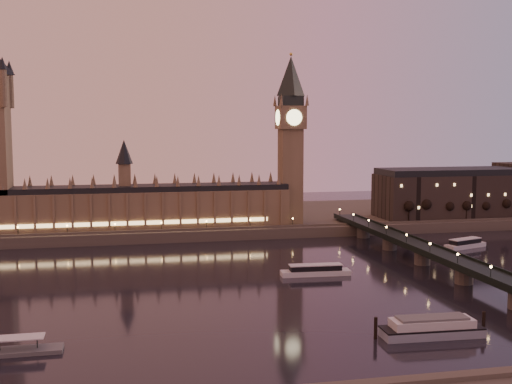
% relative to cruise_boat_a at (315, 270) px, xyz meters
% --- Properties ---
extents(ground, '(700.00, 700.00, 0.00)m').
position_rel_cruise_boat_a_xyz_m(ground, '(-35.43, -8.44, -2.18)').
color(ground, black).
rests_on(ground, ground).
extents(far_embankment, '(560.00, 130.00, 6.00)m').
position_rel_cruise_boat_a_xyz_m(far_embankment, '(-5.43, 156.56, 0.82)').
color(far_embankment, '#423D35').
rests_on(far_embankment, ground).
extents(palace_of_westminster, '(180.00, 26.62, 52.00)m').
position_rel_cruise_boat_a_xyz_m(palace_of_westminster, '(-75.56, 112.55, 19.52)').
color(palace_of_westminster, brown).
rests_on(palace_of_westminster, ground).
extents(big_ben, '(17.68, 17.68, 104.00)m').
position_rel_cruise_boat_a_xyz_m(big_ben, '(18.56, 112.55, 61.77)').
color(big_ben, brown).
rests_on(big_ben, ground).
extents(westminster_bridge, '(13.20, 260.00, 15.30)m').
position_rel_cruise_boat_a_xyz_m(westminster_bridge, '(56.18, -8.44, 3.33)').
color(westminster_bridge, black).
rests_on(westminster_bridge, ground).
extents(city_block, '(155.00, 45.00, 34.00)m').
position_rel_cruise_boat_a_xyz_m(city_block, '(159.50, 122.49, 20.06)').
color(city_block, black).
rests_on(city_block, ground).
extents(bare_tree_0, '(6.36, 6.36, 12.93)m').
position_rel_cruise_boat_a_xyz_m(bare_tree_0, '(92.69, 100.56, 13.48)').
color(bare_tree_0, black).
rests_on(bare_tree_0, ground).
extents(bare_tree_1, '(6.36, 6.36, 12.93)m').
position_rel_cruise_boat_a_xyz_m(bare_tree_1, '(105.81, 100.56, 13.48)').
color(bare_tree_1, black).
rests_on(bare_tree_1, ground).
extents(bare_tree_2, '(6.36, 6.36, 12.93)m').
position_rel_cruise_boat_a_xyz_m(bare_tree_2, '(118.94, 100.56, 13.48)').
color(bare_tree_2, black).
rests_on(bare_tree_2, ground).
extents(bare_tree_3, '(6.36, 6.36, 12.93)m').
position_rel_cruise_boat_a_xyz_m(bare_tree_3, '(132.06, 100.56, 13.48)').
color(bare_tree_3, black).
rests_on(bare_tree_3, ground).
extents(bare_tree_4, '(6.36, 6.36, 12.93)m').
position_rel_cruise_boat_a_xyz_m(bare_tree_4, '(145.18, 100.56, 13.48)').
color(bare_tree_4, black).
rests_on(bare_tree_4, ground).
extents(bare_tree_5, '(6.36, 6.36, 12.93)m').
position_rel_cruise_boat_a_xyz_m(bare_tree_5, '(158.31, 100.56, 13.48)').
color(bare_tree_5, black).
rests_on(bare_tree_5, ground).
extents(cruise_boat_a, '(31.29, 8.46, 4.95)m').
position_rel_cruise_boat_a_xyz_m(cruise_boat_a, '(0.00, 0.00, 0.00)').
color(cruise_boat_a, silver).
rests_on(cruise_boat_a, ground).
extents(cruise_boat_c, '(26.64, 15.27, 5.16)m').
position_rel_cruise_boat_a_xyz_m(cruise_boat_c, '(98.81, 44.60, 0.09)').
color(cruise_boat_c, silver).
rests_on(cruise_boat_c, ground).
extents(moored_barge, '(37.40, 10.45, 6.86)m').
position_rel_cruise_boat_a_xyz_m(moored_barge, '(11.14, -87.16, 0.71)').
color(moored_barge, '#8695AB').
rests_on(moored_barge, ground).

